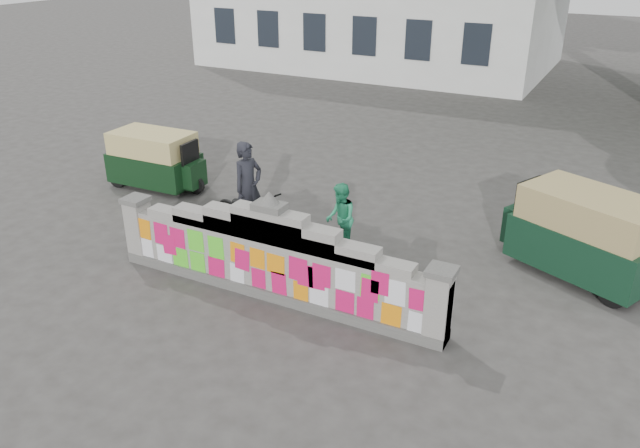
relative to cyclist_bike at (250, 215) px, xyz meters
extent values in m
plane|color=#383533|center=(1.61, -1.74, -0.56)|extent=(100.00, 100.00, 0.00)
cube|color=#4C4C49|center=(1.61, -1.74, -0.46)|extent=(6.40, 0.42, 0.20)
cube|color=gray|center=(1.61, -1.74, 0.04)|extent=(6.40, 0.32, 1.00)
cube|color=gray|center=(1.61, -1.74, 0.61)|extent=(5.20, 0.32, 0.14)
cube|color=gray|center=(1.61, -1.74, 0.68)|extent=(4.00, 0.32, 0.28)
cube|color=gray|center=(1.61, -1.74, 0.76)|extent=(2.60, 0.32, 0.44)
cube|color=gray|center=(1.61, -1.74, 0.83)|extent=(1.40, 0.32, 0.58)
cube|color=#4C4C49|center=(1.61, -1.74, 1.18)|extent=(0.55, 0.36, 0.12)
cone|color=#4C4C49|center=(1.61, -1.74, 1.34)|extent=(0.36, 0.36, 0.22)
cube|color=gray|center=(-1.41, -1.74, 0.06)|extent=(0.36, 0.40, 1.24)
cube|color=#4C4C49|center=(-1.41, -1.74, 0.72)|extent=(0.44, 0.44, 0.10)
cube|color=gray|center=(4.63, -1.74, 0.06)|extent=(0.36, 0.40, 1.24)
cube|color=#4C4C49|center=(4.63, -1.74, 0.72)|extent=(0.44, 0.44, 0.10)
imported|color=black|center=(0.00, 0.00, 0.00)|extent=(2.25, 1.30, 1.12)
imported|color=black|center=(0.00, 0.00, 0.39)|extent=(0.63, 0.79, 1.90)
imported|color=#2A9C6B|center=(1.91, 0.39, 0.17)|extent=(0.84, 0.89, 1.46)
cube|color=black|center=(-3.88, 1.51, -0.06)|extent=(2.24, 1.26, 0.73)
cube|color=tan|center=(-3.88, 1.51, 0.59)|extent=(2.05, 1.21, 0.55)
cube|color=black|center=(-2.73, 1.54, -0.06)|extent=(0.48, 0.66, 0.64)
cube|color=black|center=(-2.73, 1.54, 0.49)|extent=(0.09, 0.64, 0.55)
cylinder|color=black|center=(-2.64, 1.55, -0.33)|extent=(0.46, 0.12, 0.46)
cylinder|color=black|center=(-4.68, 0.98, -0.33)|extent=(0.46, 0.12, 0.46)
cylinder|color=black|center=(-4.72, 1.98, -0.33)|extent=(0.46, 0.12, 0.46)
cube|color=#10311E|center=(6.37, 1.62, 0.02)|extent=(2.89, 2.30, 0.85)
cube|color=tan|center=(6.37, 1.62, 0.77)|extent=(2.67, 2.17, 0.64)
cube|color=#10311E|center=(5.16, 2.16, 0.02)|extent=(0.79, 0.89, 0.74)
cube|color=black|center=(5.16, 2.16, 0.66)|extent=(0.38, 0.71, 0.64)
cylinder|color=black|center=(5.07, 2.21, -0.29)|extent=(0.54, 0.33, 0.53)
cylinder|color=black|center=(7.00, 0.69, -0.29)|extent=(0.54, 0.33, 0.53)
camera|label=1|loc=(6.79, -9.83, 5.28)|focal=35.00mm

